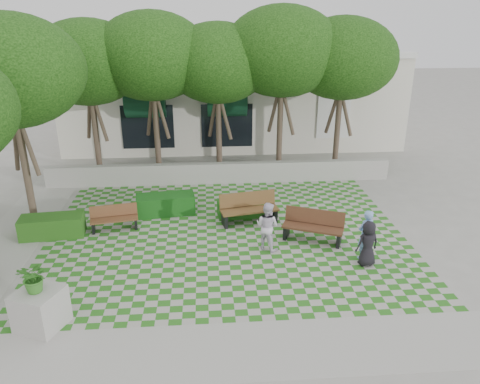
{
  "coord_description": "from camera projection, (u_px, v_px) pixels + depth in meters",
  "views": [
    {
      "loc": [
        -0.63,
        -13.2,
        7.29
      ],
      "look_at": [
        0.5,
        1.5,
        1.4
      ],
      "focal_mm": 35.0,
      "sensor_mm": 36.0,
      "label": 1
    }
  ],
  "objects": [
    {
      "name": "person_dark",
      "position": [
        368.0,
        244.0,
        13.88
      ],
      "size": [
        0.78,
        0.6,
        1.43
      ],
      "primitive_type": "imported",
      "rotation": [
        0.0,
        0.0,
        3.37
      ],
      "color": "black",
      "rests_on": "ground"
    },
    {
      "name": "tree_row",
      "position": [
        172.0,
        63.0,
        18.43
      ],
      "size": [
        17.7,
        13.4,
        7.41
      ],
      "color": "#47382B",
      "rests_on": "ground"
    },
    {
      "name": "sidewalk_west",
      "position": [
        8.0,
        244.0,
        15.38
      ],
      "size": [
        2.0,
        12.0,
        0.01
      ],
      "primitive_type": "cube",
      "color": "#9E9B93",
      "rests_on": "ground"
    },
    {
      "name": "hedge_midleft",
      "position": [
        166.0,
        204.0,
        17.48
      ],
      "size": [
        2.23,
        1.12,
        0.75
      ],
      "primitive_type": "cube",
      "rotation": [
        0.0,
        0.0,
        0.13
      ],
      "color": "#124614",
      "rests_on": "ground"
    },
    {
      "name": "bench_west",
      "position": [
        114.0,
        218.0,
        16.25
      ],
      "size": [
        1.68,
        0.81,
        0.85
      ],
      "rotation": [
        0.0,
        0.0,
        0.17
      ],
      "color": "brown",
      "rests_on": "ground"
    },
    {
      "name": "lawn",
      "position": [
        226.0,
        236.0,
        15.89
      ],
      "size": [
        12.0,
        12.0,
        0.0
      ],
      "primitive_type": "plane",
      "color": "#2B721E",
      "rests_on": "ground"
    },
    {
      "name": "bench_east",
      "position": [
        313.0,
        227.0,
        15.43
      ],
      "size": [
        2.07,
        1.39,
        1.04
      ],
      "rotation": [
        0.0,
        0.0,
        -0.41
      ],
      "color": "#4E2D1B",
      "rests_on": "ground"
    },
    {
      "name": "person_white",
      "position": [
        267.0,
        226.0,
        14.79
      ],
      "size": [
        0.98,
        0.94,
        1.6
      ],
      "primitive_type": "imported",
      "rotation": [
        0.0,
        0.0,
        2.52
      ],
      "color": "silver",
      "rests_on": "ground"
    },
    {
      "name": "sidewalk_south",
      "position": [
        239.0,
        350.0,
        10.61
      ],
      "size": [
        16.0,
        2.0,
        0.01
      ],
      "primitive_type": "cube",
      "color": "#9E9B93",
      "rests_on": "ground"
    },
    {
      "name": "planter_front",
      "position": [
        39.0,
        301.0,
        11.16
      ],
      "size": [
        1.3,
        1.3,
        1.78
      ],
      "rotation": [
        0.0,
        0.0,
        -0.39
      ],
      "color": "#9E9B93",
      "rests_on": "ground"
    },
    {
      "name": "building",
      "position": [
        231.0,
        94.0,
        27.14
      ],
      "size": [
        18.0,
        8.92,
        5.15
      ],
      "color": "silver",
      "rests_on": "ground"
    },
    {
      "name": "hedge_west",
      "position": [
        52.0,
        226.0,
        15.77
      ],
      "size": [
        2.14,
        1.02,
        0.72
      ],
      "primitive_type": "cube",
      "rotation": [
        0.0,
        0.0,
        0.1
      ],
      "color": "#1E4D14",
      "rests_on": "ground"
    },
    {
      "name": "hedge_midright",
      "position": [
        242.0,
        208.0,
        17.31
      ],
      "size": [
        1.83,
        0.86,
        0.62
      ],
      "primitive_type": "cube",
      "rotation": [
        0.0,
        0.0,
        0.08
      ],
      "color": "#195215",
      "rests_on": "ground"
    },
    {
      "name": "ground",
      "position": [
        228.0,
        250.0,
        14.97
      ],
      "size": [
        90.0,
        90.0,
        0.0
      ],
      "primitive_type": "plane",
      "color": "gray",
      "rests_on": "ground"
    },
    {
      "name": "bench_mid",
      "position": [
        249.0,
        209.0,
        16.73
      ],
      "size": [
        2.15,
        1.05,
        1.08
      ],
      "rotation": [
        0.0,
        0.0,
        0.19
      ],
      "color": "brown",
      "rests_on": "ground"
    },
    {
      "name": "person_blue",
      "position": [
        366.0,
        235.0,
        14.23
      ],
      "size": [
        0.69,
        0.58,
        1.61
      ],
      "primitive_type": "imported",
      "rotation": [
        0.0,
        0.0,
        3.54
      ],
      "color": "#7BA4E1",
      "rests_on": "ground"
    },
    {
      "name": "retaining_wall",
      "position": [
        220.0,
        173.0,
        20.54
      ],
      "size": [
        15.0,
        0.36,
        0.9
      ],
      "primitive_type": "cube",
      "color": "#9E9B93",
      "rests_on": "ground"
    }
  ]
}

